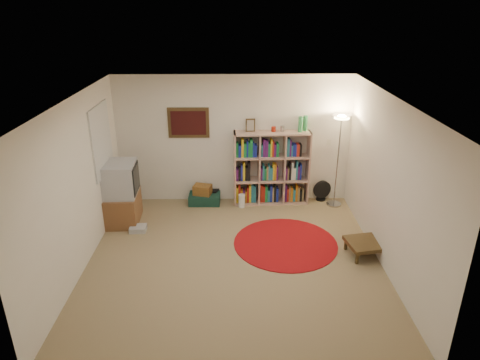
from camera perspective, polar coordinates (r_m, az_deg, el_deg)
The scene contains 12 objects.
room at distance 6.21m, azimuth -1.35°, elevation -0.59°, with size 4.54×4.54×2.54m.
bookshelf at distance 8.37m, azimuth 4.04°, elevation 1.54°, with size 1.47×0.46×1.74m.
floor_lamp at distance 8.15m, azimuth 13.26°, elevation 6.38°, with size 0.45×0.45×1.82m.
floor_fan at distance 8.74m, azimuth 10.87°, elevation -1.40°, with size 0.37×0.25×0.42m.
tv_stand at distance 7.91m, azimuth -15.44°, elevation -1.80°, with size 0.59×0.80×1.13m.
dvd_box at distance 7.73m, azimuth -13.43°, elevation -6.32°, with size 0.29×0.24×0.09m.
suitcase at distance 8.53m, azimuth -4.74°, elevation -2.48°, with size 0.62×0.41×0.20m.
wicker_basket at distance 8.45m, azimuth -5.02°, elevation -1.31°, with size 0.39×0.32×0.19m.
duffel_bag at distance 8.71m, azimuth -3.87°, elevation -1.79°, with size 0.40×0.37×0.23m.
paper_towel at distance 8.33m, azimuth 0.23°, elevation -2.79°, with size 0.14×0.14×0.26m.
red_rug at distance 7.21m, azimuth 6.07°, elevation -8.37°, with size 1.72×1.72×0.02m.
side_table at distance 7.05m, azimuth 16.26°, elevation -8.18°, with size 0.61×0.61×0.24m.
Camera 1 is at (0.01, -5.65, 3.70)m, focal length 32.00 mm.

